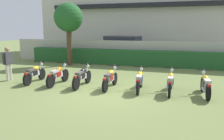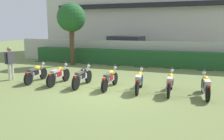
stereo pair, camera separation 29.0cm
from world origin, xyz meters
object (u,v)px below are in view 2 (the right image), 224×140
motorcycle_in_row_5 (170,82)px  inspector_person (10,60)px  motorcycle_in_row_2 (82,76)px  tree_near_inspector (71,19)px  motorcycle_in_row_4 (139,80)px  motorcycle_in_row_3 (110,78)px  motorcycle_in_row_0 (36,73)px  motorcycle_in_row_1 (59,75)px  motorcycle_in_row_6 (206,85)px  parked_car (128,48)px

motorcycle_in_row_5 → inspector_person: bearing=90.9°
motorcycle_in_row_2 → motorcycle_in_row_5: size_ratio=1.02×
tree_near_inspector → motorcycle_in_row_2: bearing=-57.6°
motorcycle_in_row_4 → motorcycle_in_row_3: bearing=85.3°
motorcycle_in_row_4 → motorcycle_in_row_0: bearing=86.4°
motorcycle_in_row_0 → motorcycle_in_row_4: bearing=-93.2°
tree_near_inspector → motorcycle_in_row_1: size_ratio=2.21×
motorcycle_in_row_0 → motorcycle_in_row_4: (5.00, 0.04, 0.01)m
motorcycle_in_row_5 → motorcycle_in_row_6: size_ratio=1.02×
motorcycle_in_row_0 → motorcycle_in_row_1: size_ratio=0.96×
motorcycle_in_row_1 → parked_car: bearing=-6.0°
motorcycle_in_row_1 → motorcycle_in_row_3: size_ratio=1.02×
motorcycle_in_row_2 → parked_car: bearing=1.2°
motorcycle_in_row_1 → motorcycle_in_row_5: bearing=-89.1°
motorcycle_in_row_6 → motorcycle_in_row_0: bearing=86.7°
tree_near_inspector → motorcycle_in_row_4: size_ratio=2.33×
motorcycle_in_row_0 → inspector_person: inspector_person is taller
motorcycle_in_row_0 → inspector_person: bearing=86.7°
tree_near_inspector → inspector_person: tree_near_inspector is taller
motorcycle_in_row_4 → motorcycle_in_row_6: bearing=-93.1°
motorcycle_in_row_0 → inspector_person: (-1.46, -0.01, 0.54)m
motorcycle_in_row_3 → motorcycle_in_row_5: (2.51, 0.04, 0.01)m
motorcycle_in_row_2 → motorcycle_in_row_4: (2.55, 0.05, -0.00)m
tree_near_inspector → motorcycle_in_row_6: tree_near_inspector is taller
parked_car → motorcycle_in_row_1: 9.03m
tree_near_inspector → parked_car: bearing=53.2°
motorcycle_in_row_3 → motorcycle_in_row_0: bearing=91.8°
motorcycle_in_row_2 → motorcycle_in_row_4: 2.55m
motorcycle_in_row_3 → inspector_person: inspector_person is taller
motorcycle_in_row_2 → motorcycle_in_row_3: 1.27m
motorcycle_in_row_4 → inspector_person: (-6.46, -0.05, 0.53)m
tree_near_inspector → motorcycle_in_row_5: tree_near_inspector is taller
motorcycle_in_row_3 → motorcycle_in_row_5: size_ratio=1.00×
motorcycle_in_row_5 → inspector_person: (-7.69, -0.10, 0.53)m
tree_near_inspector → motorcycle_in_row_3: size_ratio=2.25×
parked_car → motorcycle_in_row_2: parked_car is taller
motorcycle_in_row_3 → motorcycle_in_row_6: motorcycle_in_row_6 is taller
motorcycle_in_row_4 → motorcycle_in_row_1: bearing=86.7°
parked_car → motorcycle_in_row_5: bearing=-57.1°
tree_near_inspector → motorcycle_in_row_2: 6.59m
motorcycle_in_row_2 → inspector_person: size_ratio=1.15×
parked_car → motorcycle_in_row_6: 10.39m
tree_near_inspector → motorcycle_in_row_4: 8.12m
motorcycle_in_row_1 → motorcycle_in_row_2: 1.20m
parked_car → motorcycle_in_row_1: (-0.90, -8.97, -0.49)m
motorcycle_in_row_4 → inspector_person: 6.48m
parked_car → tree_near_inspector: (-2.92, -3.89, 2.22)m
tree_near_inspector → motorcycle_in_row_6: size_ratio=2.30×
tree_near_inspector → motorcycle_in_row_1: 6.10m
motorcycle_in_row_0 → motorcycle_in_row_6: size_ratio=0.99×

